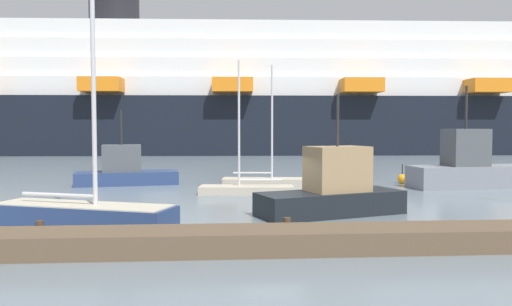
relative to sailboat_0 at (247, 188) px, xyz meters
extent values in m
plane|color=slate|center=(0.67, -7.48, -0.36)|extent=(600.00, 600.00, 0.00)
cube|color=brown|center=(0.67, -12.96, -0.01)|extent=(19.28, 1.87, 0.68)
cylinder|color=#423323|center=(-7.05, -11.93, 0.06)|extent=(0.24, 0.24, 0.82)
cylinder|color=#423323|center=(0.67, -11.93, 0.06)|extent=(0.24, 0.24, 0.82)
cube|color=#BCB29E|center=(0.01, 0.00, -0.14)|extent=(5.32, 1.72, 0.43)
cube|color=beige|center=(0.01, 0.00, 0.10)|extent=(5.11, 1.60, 0.04)
cylinder|color=silver|center=(-0.41, 0.03, 3.52)|extent=(0.13, 0.13, 6.89)
cylinder|color=silver|center=(0.77, -0.06, 0.43)|extent=(2.36, 0.28, 0.10)
cube|color=#BCB29E|center=(1.24, 2.48, -0.06)|extent=(5.28, 1.85, 0.59)
cube|color=beige|center=(1.24, 2.48, 0.26)|extent=(5.06, 1.73, 0.04)
cylinder|color=silver|center=(1.65, 2.43, 3.62)|extent=(0.12, 0.12, 6.76)
cylinder|color=silver|center=(0.50, 2.56, 0.59)|extent=(2.32, 0.35, 0.10)
cube|color=navy|center=(-6.66, -8.45, 0.03)|extent=(7.38, 4.24, 0.77)
cube|color=beige|center=(-6.66, -8.45, 0.43)|extent=(7.06, 4.00, 0.04)
cylinder|color=silver|center=(-6.12, -8.64, 6.46)|extent=(0.17, 0.17, 12.09)
cylinder|color=silver|center=(-7.63, -8.09, 0.76)|extent=(3.07, 1.23, 0.14)
cube|color=gray|center=(13.76, 2.10, 0.31)|extent=(7.63, 3.16, 1.33)
cube|color=#4C5156|center=(13.40, 2.06, 2.09)|extent=(2.52, 2.04, 2.24)
cylinder|color=#262626|center=(13.40, 2.06, 4.51)|extent=(0.15, 0.15, 2.59)
cube|color=black|center=(3.19, -6.83, 0.14)|extent=(6.62, 4.14, 0.99)
cube|color=#A3845B|center=(3.49, -6.73, 1.58)|extent=(2.87, 2.39, 1.90)
cylinder|color=#262626|center=(3.49, -6.73, 3.63)|extent=(0.12, 0.12, 2.19)
cube|color=navy|center=(-7.39, 5.25, 0.06)|extent=(6.68, 3.36, 0.84)
cube|color=#4C5156|center=(-7.71, 5.19, 1.34)|extent=(2.65, 2.12, 1.71)
cylinder|color=#262626|center=(-7.71, 5.19, 3.30)|extent=(0.13, 0.13, 2.23)
sphere|color=orange|center=(10.41, 4.58, -0.05)|extent=(0.62, 0.62, 0.62)
cylinder|color=black|center=(10.41, 4.58, 0.59)|extent=(0.06, 0.06, 0.65)
sphere|color=green|center=(17.97, 9.48, -0.05)|extent=(0.61, 0.61, 0.61)
cylinder|color=black|center=(17.97, 9.48, 0.63)|extent=(0.06, 0.06, 0.74)
cube|color=black|center=(8.53, 45.50, 3.41)|extent=(137.50, 24.00, 7.53)
cube|color=white|center=(8.53, 45.50, 8.41)|extent=(126.48, 21.32, 2.46)
cube|color=white|center=(8.53, 45.50, 10.87)|extent=(118.89, 20.04, 2.46)
cube|color=white|center=(8.53, 45.50, 13.34)|extent=(111.30, 18.76, 2.46)
cube|color=white|center=(8.53, 45.50, 15.80)|extent=(103.71, 17.48, 2.46)
cube|color=orange|center=(-15.77, 36.38, 8.41)|extent=(5.06, 4.01, 1.73)
cube|color=orange|center=(0.20, 35.82, 8.41)|extent=(5.06, 4.01, 1.73)
cube|color=orange|center=(16.16, 35.25, 8.41)|extent=(5.06, 4.01, 1.73)
cube|color=orange|center=(32.12, 34.69, 8.41)|extent=(5.06, 4.01, 1.73)
cylinder|color=black|center=(-16.10, 46.37, 20.46)|extent=(6.90, 6.90, 6.85)
camera|label=1|loc=(-1.49, -28.22, 3.40)|focal=36.29mm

